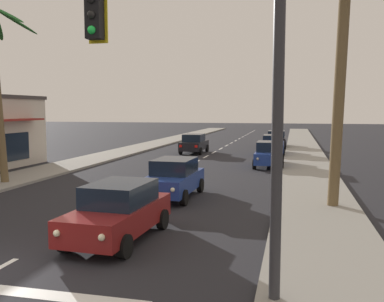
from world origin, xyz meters
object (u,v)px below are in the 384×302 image
Objects in this scene: sedan_third_in_queue at (174,178)px; palm_right_second at (343,25)px; sedan_parked_mid_kerb at (273,145)px; sedan_parked_far_kerb at (276,139)px; sedan_parked_nearest_kerb at (269,154)px; traffic_signal_mast at (102,47)px; sedan_oncoming_far at (194,143)px; sedan_lead_at_stop_bar at (119,211)px.

palm_right_second is (6.74, -0.65, 6.10)m from sedan_third_in_queue.
sedan_parked_mid_kerb is 1.00× the size of sedan_parked_far_kerb.
sedan_parked_mid_kerb is 0.44× the size of palm_right_second.
sedan_parked_nearest_kerb is 7.54m from sedan_parked_mid_kerb.
sedan_parked_nearest_kerb is (3.48, 11.05, 0.00)m from sedan_third_in_queue.
sedan_parked_mid_kerb is at bearing 99.90° from palm_right_second.
sedan_third_in_queue is (-1.18, 9.49, -4.24)m from traffic_signal_mast.
sedan_third_in_queue and sedan_oncoming_far have the same top height.
traffic_signal_mast is 10.60m from palm_right_second.
sedan_third_in_queue is at bearing -79.55° from sedan_oncoming_far.
sedan_third_in_queue is 25.96m from sedan_parked_far_kerb.
sedan_parked_far_kerb is 0.44× the size of palm_right_second.
traffic_signal_mast is 21.10m from sedan_parked_nearest_kerb.
palm_right_second is (5.56, 8.83, 1.85)m from traffic_signal_mast.
palm_right_second reaches higher than sedan_parked_far_kerb.
sedan_lead_at_stop_bar and sedan_parked_mid_kerb have the same top height.
sedan_lead_at_stop_bar is 10.61m from palm_right_second.
sedan_parked_far_kerb is (3.36, 25.74, 0.00)m from sedan_third_in_queue.
traffic_signal_mast is at bearing -122.17° from palm_right_second.
sedan_parked_far_kerb is (2.18, 35.23, -4.24)m from traffic_signal_mast.
sedan_oncoming_far is 1.00× the size of sedan_parked_mid_kerb.
sedan_parked_nearest_kerb is at bearing -47.30° from sedan_oncoming_far.
sedan_parked_nearest_kerb and sedan_parked_far_kerb have the same top height.
sedan_parked_far_kerb is (-0.02, 7.15, 0.00)m from sedan_parked_mid_kerb.
sedan_parked_mid_kerb and sedan_parked_far_kerb have the same top height.
sedan_oncoming_far is 22.53m from palm_right_second.
sedan_parked_nearest_kerb and sedan_parked_mid_kerb have the same top height.
sedan_parked_nearest_kerb is 1.00× the size of sedan_parked_mid_kerb.
sedan_parked_mid_kerb is (-0.10, 7.54, 0.00)m from sedan_parked_nearest_kerb.
traffic_signal_mast reaches higher than sedan_parked_far_kerb.
sedan_parked_mid_kerb is at bearing -89.83° from sedan_parked_far_kerb.
sedan_third_in_queue and sedan_parked_mid_kerb have the same top height.
sedan_lead_at_stop_bar and sedan_oncoming_far have the same top height.
sedan_lead_at_stop_bar is 0.44× the size of palm_right_second.
sedan_oncoming_far is 10.16m from sedan_parked_nearest_kerb.
sedan_lead_at_stop_bar is at bearing -89.23° from sedan_third_in_queue.
sedan_parked_nearest_kerb is (6.89, -7.47, 0.00)m from sedan_oncoming_far.
sedan_third_in_queue is 1.00× the size of sedan_parked_nearest_kerb.
palm_right_second is (3.26, -11.70, 6.10)m from sedan_parked_nearest_kerb.
sedan_lead_at_stop_bar and sedan_parked_nearest_kerb have the same top height.
sedan_parked_far_kerb is (3.27, 31.97, 0.00)m from sedan_lead_at_stop_bar.
traffic_signal_mast reaches higher than sedan_lead_at_stop_bar.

